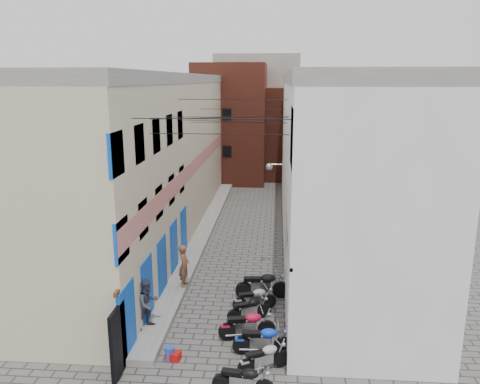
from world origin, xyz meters
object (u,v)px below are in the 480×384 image
(motorcycle_c, at_px, (263,339))
(person_a, at_px, (184,266))
(motorcycle_a, at_px, (243,379))
(water_jug_far, at_px, (170,353))
(motorcycle_f, at_px, (255,297))
(motorcycle_e, at_px, (250,308))
(motorcycle_g, at_px, (262,283))
(red_crate, at_px, (173,356))
(water_jug_near, at_px, (169,353))
(person_b, at_px, (148,304))
(motorcycle_d, at_px, (247,323))
(motorcycle_b, at_px, (264,356))

(motorcycle_c, height_order, person_a, person_a)
(motorcycle_a, bearing_deg, water_jug_far, -114.98)
(motorcycle_f, bearing_deg, motorcycle_e, -28.56)
(motorcycle_g, bearing_deg, water_jug_far, -36.78)
(motorcycle_c, distance_m, motorcycle_g, 4.05)
(motorcycle_e, bearing_deg, red_crate, -64.49)
(motorcycle_g, bearing_deg, water_jug_near, -37.00)
(motorcycle_e, relative_size, person_b, 0.98)
(person_b, distance_m, water_jug_far, 2.09)
(red_crate, bearing_deg, motorcycle_e, 50.34)
(motorcycle_e, distance_m, motorcycle_f, 0.86)
(person_b, distance_m, red_crate, 2.19)
(motorcycle_a, bearing_deg, red_crate, -116.11)
(person_a, xyz_separation_m, person_b, (-0.59, -3.41, -0.02))
(motorcycle_f, relative_size, water_jug_far, 3.91)
(motorcycle_f, height_order, person_b, person_b)
(person_a, bearing_deg, motorcycle_d, -143.52)
(motorcycle_b, relative_size, water_jug_near, 3.80)
(motorcycle_d, bearing_deg, motorcycle_g, 160.99)
(motorcycle_c, relative_size, water_jug_far, 4.36)
(person_b, bearing_deg, motorcycle_c, -65.32)
(motorcycle_g, bearing_deg, person_a, -101.98)
(motorcycle_a, height_order, motorcycle_f, motorcycle_a)
(motorcycle_c, height_order, motorcycle_e, motorcycle_c)
(motorcycle_c, height_order, water_jug_far, motorcycle_c)
(motorcycle_e, bearing_deg, water_jug_far, -65.77)
(motorcycle_g, height_order, water_jug_far, motorcycle_g)
(motorcycle_c, bearing_deg, person_b, -106.17)
(motorcycle_a, xyz_separation_m, motorcycle_b, (0.55, 1.17, -0.02))
(water_jug_near, bearing_deg, motorcycle_d, 31.19)
(motorcycle_d, distance_m, motorcycle_f, 2.13)
(motorcycle_g, relative_size, red_crate, 5.02)
(motorcycle_f, height_order, red_crate, motorcycle_f)
(person_a, bearing_deg, motorcycle_a, -158.25)
(motorcycle_a, distance_m, water_jug_far, 2.89)
(person_a, distance_m, water_jug_near, 5.05)
(motorcycle_b, height_order, motorcycle_e, motorcycle_e)
(motorcycle_a, distance_m, water_jug_near, 2.91)
(motorcycle_a, xyz_separation_m, person_a, (-2.95, 6.46, 0.63))
(motorcycle_f, bearing_deg, motorcycle_b, -11.86)
(water_jug_near, bearing_deg, water_jug_far, 0.00)
(motorcycle_a, relative_size, water_jug_near, 3.96)
(person_b, xyz_separation_m, water_jug_far, (1.10, -1.53, -0.91))
(motorcycle_a, distance_m, motorcycle_d, 2.96)
(motorcycle_b, height_order, person_b, person_b)
(motorcycle_b, bearing_deg, water_jug_near, -123.75)
(motorcycle_d, distance_m, motorcycle_g, 3.17)
(motorcycle_c, relative_size, motorcycle_f, 1.12)
(motorcycle_c, height_order, motorcycle_d, motorcycle_d)
(person_b, xyz_separation_m, water_jug_near, (1.08, -1.53, -0.90))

